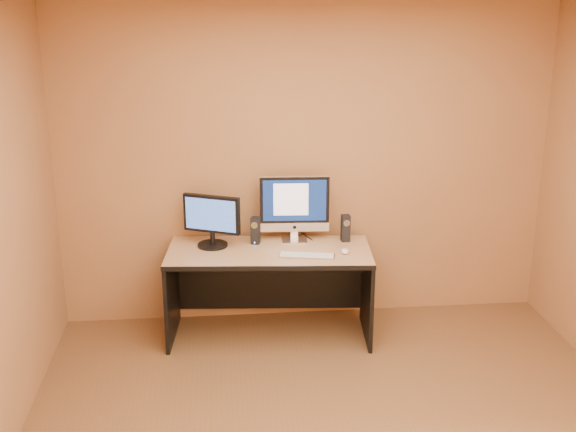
% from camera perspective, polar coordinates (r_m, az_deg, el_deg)
% --- Properties ---
extents(walls, '(4.00, 4.00, 2.60)m').
position_cam_1_polar(walls, '(3.96, 4.98, -2.80)').
color(walls, '#97693D').
rests_on(walls, ground).
extents(ceiling, '(4.00, 4.00, 0.00)m').
position_cam_1_polar(ceiling, '(3.71, 5.54, 16.36)').
color(ceiling, white).
rests_on(ceiling, walls).
extents(desk, '(1.63, 0.82, 0.73)m').
position_cam_1_polar(desk, '(5.73, -1.47, -6.15)').
color(desk, tan).
rests_on(desk, ground).
extents(imac, '(0.57, 0.24, 0.54)m').
position_cam_1_polar(imac, '(5.72, 0.53, 0.60)').
color(imac, silver).
rests_on(imac, desk).
extents(second_monitor, '(0.53, 0.41, 0.41)m').
position_cam_1_polar(second_monitor, '(5.65, -6.03, -0.41)').
color(second_monitor, black).
rests_on(second_monitor, desk).
extents(speaker_left, '(0.08, 0.09, 0.22)m').
position_cam_1_polar(speaker_left, '(5.71, -2.59, -1.14)').
color(speaker_left, black).
rests_on(speaker_left, desk).
extents(speaker_right, '(0.07, 0.07, 0.22)m').
position_cam_1_polar(speaker_right, '(5.78, 4.57, -0.96)').
color(speaker_right, black).
rests_on(speaker_right, desk).
extents(keyboard, '(0.44, 0.19, 0.02)m').
position_cam_1_polar(keyboard, '(5.46, 1.51, -3.14)').
color(keyboard, '#AFAFB3').
rests_on(keyboard, desk).
extents(mouse, '(0.07, 0.11, 0.04)m').
position_cam_1_polar(mouse, '(5.55, 4.52, -2.77)').
color(mouse, white).
rests_on(mouse, desk).
extents(cable_a, '(0.07, 0.21, 0.01)m').
position_cam_1_polar(cable_a, '(5.90, 1.48, -1.59)').
color(cable_a, black).
rests_on(cable_a, desk).
extents(cable_b, '(0.12, 0.14, 0.01)m').
position_cam_1_polar(cable_b, '(5.90, 0.85, -1.58)').
color(cable_b, black).
rests_on(cable_b, desk).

